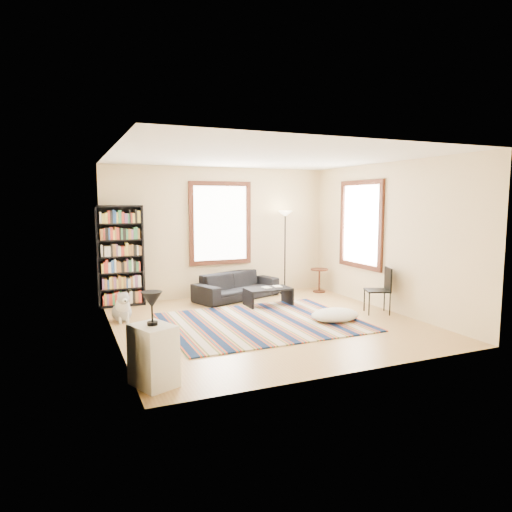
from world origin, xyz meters
name	(u,v)px	position (x,y,z in m)	size (l,w,h in m)	color
floor	(267,325)	(0.00, 0.00, -0.05)	(5.00, 5.00, 0.10)	tan
ceiling	(268,154)	(0.00, 0.00, 2.85)	(5.00, 5.00, 0.10)	white
wall_back	(219,232)	(0.00, 2.55, 1.40)	(5.00, 0.10, 2.80)	#D0BC8C
wall_front	(358,259)	(0.00, -2.55, 1.40)	(5.00, 0.10, 2.80)	#D0BC8C
wall_left	(109,248)	(-2.55, 0.00, 1.40)	(0.10, 5.00, 2.80)	#D0BC8C
wall_right	(390,237)	(2.55, 0.00, 1.40)	(0.10, 5.00, 2.80)	#D0BC8C
window_back	(220,223)	(0.00, 2.47, 1.60)	(1.20, 0.06, 1.60)	white
window_right	(361,225)	(2.47, 0.80, 1.60)	(0.06, 1.20, 1.60)	white
rug	(262,322)	(-0.09, 0.04, 0.01)	(3.27, 2.61, 0.02)	#0C1C3E
sofa	(237,286)	(0.21, 2.05, 0.28)	(0.74, 1.89, 0.55)	black
bookshelf	(120,256)	(-2.14, 2.32, 1.00)	(0.90, 0.30, 2.00)	black
coffee_table	(268,297)	(0.55, 1.16, 0.18)	(0.90, 0.50, 0.36)	black
book_a	(264,288)	(0.45, 1.16, 0.37)	(0.19, 0.14, 0.02)	beige
book_b	(274,287)	(0.70, 1.21, 0.37)	(0.15, 0.21, 0.02)	beige
floor_cushion	(335,315)	(1.13, -0.36, 0.11)	(0.87, 0.65, 0.22)	beige
floor_lamp	(285,252)	(1.41, 2.15, 0.93)	(0.30, 0.30, 1.86)	black
side_table	(319,280)	(2.20, 1.95, 0.27)	(0.40, 0.40, 0.54)	#491E12
folding_chair	(377,291)	(2.15, -0.19, 0.43)	(0.42, 0.40, 0.86)	black
white_cabinet	(153,355)	(-2.30, -1.93, 0.35)	(0.38, 0.50, 0.70)	white
table_lamp	(152,308)	(-2.30, -1.93, 0.89)	(0.24, 0.24, 0.38)	black
dog	(122,306)	(-2.29, 1.09, 0.27)	(0.38, 0.54, 0.54)	#ABABAB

